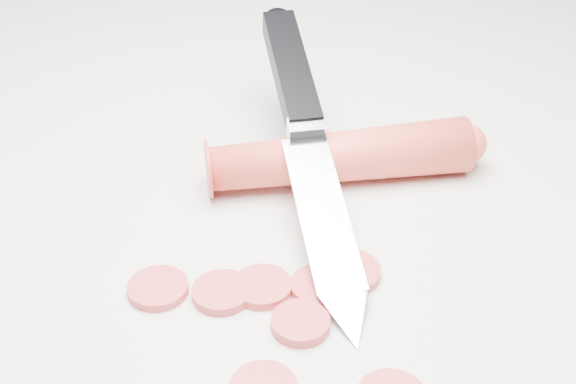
% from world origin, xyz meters
% --- Properties ---
extents(ground, '(2.40, 2.40, 0.00)m').
position_xyz_m(ground, '(0.00, 0.00, 0.00)').
color(ground, silver).
rests_on(ground, ground).
extents(carrot, '(0.18, 0.13, 0.04)m').
position_xyz_m(carrot, '(-0.02, 0.09, 0.02)').
color(carrot, red).
rests_on(carrot, ground).
extents(carrot_slice_0, '(0.04, 0.04, 0.01)m').
position_xyz_m(carrot_slice_0, '(-0.05, -0.05, 0.00)').
color(carrot_slice_0, '#C13034').
rests_on(carrot_slice_0, ground).
extents(carrot_slice_2, '(0.04, 0.04, 0.01)m').
position_xyz_m(carrot_slice_2, '(0.00, -0.03, 0.00)').
color(carrot_slice_2, '#C13034').
rests_on(carrot_slice_2, ground).
extents(carrot_slice_4, '(0.04, 0.04, 0.01)m').
position_xyz_m(carrot_slice_4, '(0.01, -0.01, 0.00)').
color(carrot_slice_4, '#C13034').
rests_on(carrot_slice_4, ground).
extents(carrot_slice_5, '(0.04, 0.04, 0.01)m').
position_xyz_m(carrot_slice_5, '(-0.03, -0.04, 0.00)').
color(carrot_slice_5, '#C13034').
rests_on(carrot_slice_5, ground).
extents(carrot_slice_6, '(0.03, 0.03, 0.01)m').
position_xyz_m(carrot_slice_6, '(0.00, -0.06, 0.00)').
color(carrot_slice_6, '#C13034').
rests_on(carrot_slice_6, ground).
extents(carrot_slice_7, '(0.04, 0.04, 0.01)m').
position_xyz_m(carrot_slice_7, '(-0.09, -0.06, 0.00)').
color(carrot_slice_7, '#C13034').
rests_on(carrot_slice_7, ground).
extents(kitchen_knife, '(0.18, 0.27, 0.08)m').
position_xyz_m(kitchen_knife, '(-0.04, 0.06, 0.04)').
color(kitchen_knife, silver).
rests_on(kitchen_knife, ground).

